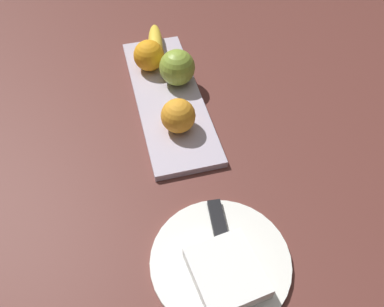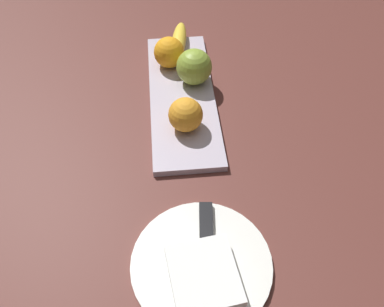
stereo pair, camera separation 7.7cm
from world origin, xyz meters
TOP-DOWN VIEW (x-y plane):
  - ground_plane at (0.00, 0.00)m, footprint 2.40×2.40m
  - fruit_tray at (-0.02, 0.00)m, footprint 0.45×0.15m
  - apple at (-0.06, 0.03)m, footprint 0.08×0.08m
  - banana at (-0.20, 0.01)m, footprint 0.17×0.06m
  - orange_near_apple at (-0.13, -0.02)m, footprint 0.07×0.07m
  - orange_near_banana at (0.09, 0.00)m, footprint 0.07×0.07m
  - dinner_plate at (0.40, 0.00)m, footprint 0.24×0.24m
  - folded_napkin at (0.43, 0.00)m, footprint 0.13×0.12m
  - knife at (0.35, 0.01)m, footprint 0.18×0.04m

SIDE VIEW (x-z plane):
  - ground_plane at x=0.00m, z-range 0.00..0.00m
  - dinner_plate at x=0.40m, z-range 0.00..0.01m
  - fruit_tray at x=-0.02m, z-range 0.00..0.02m
  - knife at x=0.35m, z-range 0.01..0.02m
  - folded_napkin at x=0.43m, z-range 0.01..0.04m
  - banana at x=-0.20m, z-range 0.02..0.05m
  - orange_near_banana at x=0.09m, z-range 0.02..0.09m
  - orange_near_apple at x=-0.13m, z-range 0.02..0.09m
  - apple at x=-0.06m, z-range 0.02..0.10m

